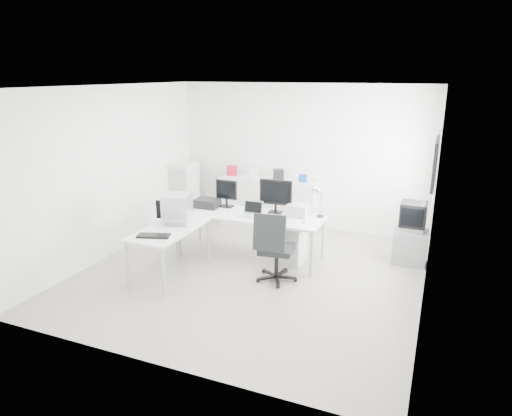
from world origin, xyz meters
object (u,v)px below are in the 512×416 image
at_px(laser_printer, 298,210).
at_px(lcd_monitor_large, 276,196).
at_px(laptop, 251,210).
at_px(crt_monitor, 177,209).
at_px(inkjet_printer, 207,203).
at_px(crt_tv, 413,217).
at_px(main_desk, 250,236).
at_px(sideboard, 269,202).
at_px(filing_cabinet, 185,192).
at_px(tv_cabinet, 410,247).
at_px(drawer_pedestal, 291,245).
at_px(lcd_monitor_small, 226,193).
at_px(side_desk, 171,252).
at_px(office_chair, 277,246).

bearing_deg(laser_printer, lcd_monitor_large, 179.01).
distance_m(laptop, crt_monitor, 1.18).
height_order(inkjet_printer, crt_tv, crt_tv).
bearing_deg(laptop, main_desk, 116.15).
relative_size(sideboard, filing_cabinet, 1.59).
height_order(crt_monitor, tv_cabinet, crt_monitor).
xyz_separation_m(main_desk, filing_cabinet, (-2.01, 1.29, 0.24)).
distance_m(laptop, filing_cabinet, 2.50).
distance_m(drawer_pedestal, laser_printer, 0.57).
height_order(laptop, crt_monitor, crt_monitor).
bearing_deg(lcd_monitor_small, side_desk, -100.55).
xyz_separation_m(inkjet_printer, lcd_monitor_large, (1.20, 0.15, 0.21)).
distance_m(lcd_monitor_small, filing_cabinet, 1.83).
relative_size(crt_monitor, tv_cabinet, 0.83).
xyz_separation_m(lcd_monitor_small, laser_printer, (1.30, -0.03, -0.15)).
xyz_separation_m(side_desk, tv_cabinet, (3.34, 1.85, -0.09)).
xyz_separation_m(laptop, tv_cabinet, (2.44, 0.85, -0.58)).
distance_m(lcd_monitor_small, tv_cabinet, 3.16).
height_order(inkjet_printer, crt_monitor, crt_monitor).
bearing_deg(office_chair, filing_cabinet, 137.00).
relative_size(inkjet_printer, tv_cabinet, 0.72).
bearing_deg(inkjet_printer, laptop, -14.38).
xyz_separation_m(lcd_monitor_large, crt_monitor, (-1.20, -1.10, -0.05)).
height_order(lcd_monitor_large, laptop, lcd_monitor_large).
bearing_deg(crt_tv, laser_printer, -163.11).
relative_size(drawer_pedestal, laser_printer, 1.79).
relative_size(crt_monitor, sideboard, 0.24).
relative_size(laser_printer, sideboard, 0.17).
bearing_deg(laptop, sideboard, 100.96).
bearing_deg(side_desk, laptop, 48.01).
distance_m(inkjet_printer, crt_tv, 3.40).
relative_size(drawer_pedestal, sideboard, 0.31).
xyz_separation_m(lcd_monitor_small, filing_cabinet, (-1.46, 1.04, -0.38)).
relative_size(side_desk, inkjet_printer, 3.46).
relative_size(lcd_monitor_small, office_chair, 0.45).
bearing_deg(lcd_monitor_large, laptop, -132.89).
bearing_deg(laptop, tv_cabinet, 18.76).
xyz_separation_m(drawer_pedestal, crt_monitor, (-1.55, -0.90, 0.68)).
bearing_deg(side_desk, crt_tv, 28.97).
xyz_separation_m(lcd_monitor_small, lcd_monitor_large, (0.90, 0.00, 0.04)).
distance_m(office_chair, tv_cabinet, 2.29).
bearing_deg(crt_tv, office_chair, -141.63).
bearing_deg(crt_monitor, tv_cabinet, 9.05).
relative_size(main_desk, crt_tv, 4.80).
distance_m(drawer_pedestal, laptop, 0.87).
bearing_deg(sideboard, crt_monitor, -102.49).
bearing_deg(filing_cabinet, lcd_monitor_small, -35.39).
xyz_separation_m(drawer_pedestal, lcd_monitor_small, (-1.25, 0.20, 0.69)).
height_order(inkjet_printer, lcd_monitor_large, lcd_monitor_large).
distance_m(office_chair, crt_tv, 2.29).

